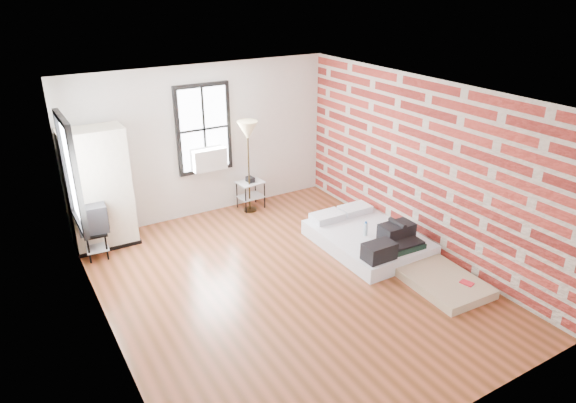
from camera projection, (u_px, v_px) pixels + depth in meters
ground at (288, 284)px, 7.60m from camera, size 6.00×6.00×0.00m
room_shell at (288, 164)px, 7.30m from camera, size 5.02×6.02×2.80m
mattress_main at (368, 238)px, 8.58m from camera, size 1.43×1.94×0.62m
mattress_bare at (425, 268)px, 7.81m from camera, size 0.98×1.76×0.37m
wardrobe at (99, 189)px, 8.34m from camera, size 1.03×0.60×2.02m
side_table at (250, 187)px, 9.93m from camera, size 0.52×0.43×0.64m
floor_lamp at (248, 135)px, 9.37m from camera, size 0.38×0.38×1.78m
tv_stand at (92, 218)px, 8.17m from camera, size 0.49×0.67×0.90m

